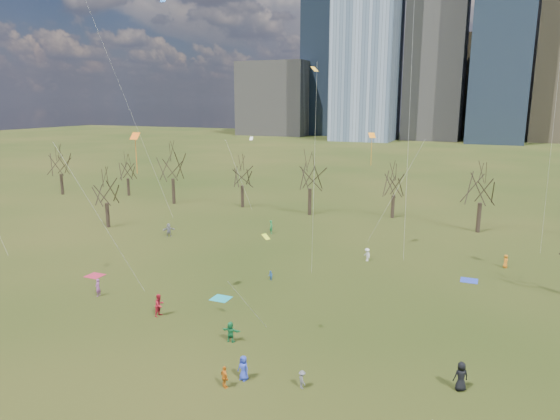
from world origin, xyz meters
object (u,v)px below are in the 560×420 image
at_px(person_0, 243,368).
at_px(blanket_navy, 469,280).
at_px(person_2, 159,305).
at_px(blanket_teal, 221,298).
at_px(blanket_crimson, 95,276).
at_px(person_4, 225,377).

bearing_deg(person_0, blanket_navy, 77.14).
xyz_separation_m(person_0, person_2, (-10.57, 5.80, 0.12)).
relative_size(blanket_teal, person_2, 0.86).
xyz_separation_m(blanket_teal, blanket_crimson, (-14.47, 0.20, 0.00)).
relative_size(blanket_navy, person_2, 0.86).
xyz_separation_m(blanket_navy, person_2, (-22.67, -18.43, 0.91)).
relative_size(blanket_navy, blanket_crimson, 1.00).
bearing_deg(person_2, person_0, -113.92).
bearing_deg(blanket_crimson, blanket_teal, -0.79).
distance_m(person_2, person_4, 12.18).
xyz_separation_m(blanket_teal, person_0, (7.81, -10.86, 0.79)).
height_order(person_0, person_4, person_0).
xyz_separation_m(person_0, person_4, (-0.64, -1.25, -0.09)).
bearing_deg(person_2, blanket_crimson, 70.59).
bearing_deg(blanket_teal, blanket_navy, 33.86).
bearing_deg(person_0, blanket_teal, 139.39).
bearing_deg(blanket_navy, blanket_teal, -146.14).
distance_m(blanket_navy, blanket_crimson, 36.81).
relative_size(blanket_teal, person_4, 1.13).
bearing_deg(blanket_teal, person_4, -59.38).
height_order(blanket_crimson, person_4, person_4).
bearing_deg(person_4, blanket_teal, -25.92).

